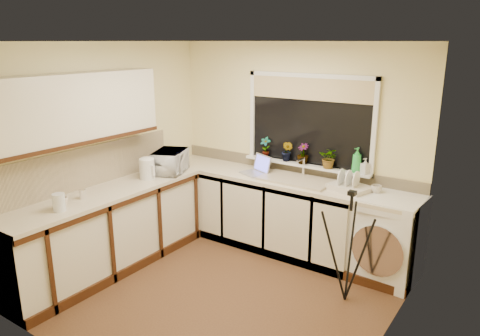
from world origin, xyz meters
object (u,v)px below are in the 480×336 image
Objects in this scene: glass_jug at (59,202)px; soap_bottle_clear at (365,166)px; laptop at (257,169)px; plant_c at (303,154)px; soap_bottle_green at (357,160)px; washing_machine at (388,238)px; microwave at (170,162)px; plant_b at (287,151)px; kettle at (147,169)px; tripod at (348,247)px; steel_jar at (83,194)px; plant_a at (265,147)px; dish_rack at (350,188)px; cup_back at (376,189)px; cup_left at (62,203)px; plant_d at (329,158)px.

glass_jug is 0.98× the size of soap_bottle_clear.
laptop is 0.58m from plant_c.
laptop is 1.20m from soap_bottle_green.
laptop reaches higher than glass_jug.
microwave is at bearing -162.99° from washing_machine.
plant_b is (1.19, 0.77, 0.14)m from microwave.
plant_c is (1.37, 2.35, 0.19)m from glass_jug.
laptop is 1.06m from microwave.
kettle is 0.93× the size of plant_b.
tripod is at bearing -101.11° from washing_machine.
plant_c is at bearing 47.30° from laptop.
kettle is 2.39× the size of steel_jar.
plant_b is (0.29, 0.21, 0.22)m from laptop.
plant_a is 1.49× the size of soap_bottle_clear.
dish_rack is 3.66× the size of cup_back.
cup_back is at bearing 32.60° from dish_rack.
soap_bottle_clear is at bearing 1.01° from plant_b.
cup_left is (-2.17, -2.28, -0.18)m from soap_bottle_clear.
glass_jug reaches higher than cup_left.
plant_c is (0.52, -0.01, -0.01)m from plant_a.
cup_back is 3.18m from cup_left.
cup_back is (2.31, 2.20, -0.04)m from glass_jug.
dish_rack is at bearing -17.87° from plant_c.
tripod is at bearing -71.76° from soap_bottle_green.
tripod is 4.03× the size of soap_bottle_green.
microwave is 1.76× the size of soap_bottle_green.
glass_jug is at bearing 157.81° from microwave.
microwave is (-2.52, -0.58, 0.58)m from washing_machine.
plant_c is at bearing 3.41° from plant_b.
dish_rack is 2.94m from cup_left.
soap_bottle_green reaches higher than soap_bottle_clear.
soap_bottle_clear reaches higher than microwave.
glass_jug is 0.66× the size of plant_a.
steel_jar is 3.05m from cup_back.
plant_d reaches higher than tripod.
plant_c is (0.49, 0.22, 0.21)m from laptop.
plant_b is (-1.32, 0.18, 0.72)m from washing_machine.
plant_a reaches higher than dish_rack.
plant_b is at bearing 57.34° from steel_jar.
plant_a is at bearing -71.35° from microwave.
kettle is 1.15m from cup_left.
soap_bottle_green is at bearing 34.04° from laptop.
plant_b is at bearing 176.02° from washing_machine.
soap_bottle_clear is at bearing 121.90° from tripod.
plant_b is at bearing 179.96° from plant_d.
plant_d is at bearing -0.04° from plant_b.
microwave is 1.61m from plant_c.
glass_jug is at bearing -126.19° from plant_d.
microwave reaches higher than washing_machine.
plant_d is (1.82, 1.99, 0.22)m from steel_jar.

